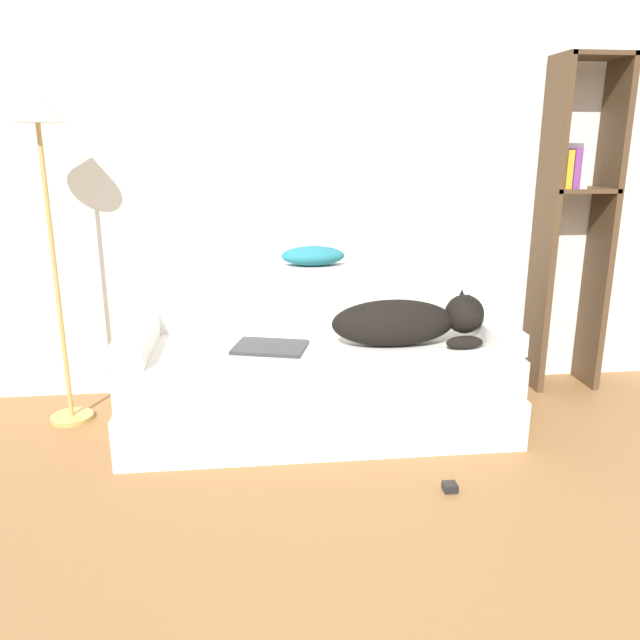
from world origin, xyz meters
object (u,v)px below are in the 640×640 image
(power_adapter, at_px, (450,487))
(couch, at_px, (318,386))
(bookshelf, at_px, (575,213))
(floor_lamp, at_px, (40,145))
(throw_pillow, at_px, (313,256))
(dog, at_px, (408,321))
(laptop, at_px, (270,347))

(power_adapter, bearing_deg, couch, 124.46)
(couch, height_order, bookshelf, bookshelf)
(floor_lamp, bearing_deg, bookshelf, 4.12)
(couch, distance_m, power_adapter, 0.86)
(couch, xyz_separation_m, throw_pillow, (0.01, 0.35, 0.60))
(bookshelf, distance_m, power_adapter, 1.80)
(couch, height_order, dog, dog)
(throw_pillow, xyz_separation_m, bookshelf, (1.48, 0.06, 0.20))
(dog, xyz_separation_m, floor_lamp, (-1.71, 0.27, 0.83))
(laptop, height_order, bookshelf, bookshelf)
(bookshelf, xyz_separation_m, power_adapter, (-1.02, -1.10, -1.00))
(floor_lamp, height_order, power_adapter, floor_lamp)
(throw_pillow, bearing_deg, laptop, -121.99)
(laptop, distance_m, power_adapter, 1.05)
(floor_lamp, distance_m, power_adapter, 2.40)
(couch, bearing_deg, dog, -7.66)
(dog, height_order, power_adapter, dog)
(couch, relative_size, dog, 2.50)
(bookshelf, bearing_deg, laptop, -165.06)
(floor_lamp, relative_size, power_adapter, 29.31)
(dog, relative_size, throw_pillow, 2.24)
(couch, height_order, throw_pillow, throw_pillow)
(couch, relative_size, floor_lamp, 1.14)
(couch, height_order, floor_lamp, floor_lamp)
(laptop, distance_m, floor_lamp, 1.42)
(power_adapter, bearing_deg, dog, 93.45)
(throw_pillow, bearing_deg, floor_lamp, -173.89)
(throw_pillow, bearing_deg, bookshelf, 2.38)
(throw_pillow, relative_size, power_adapter, 5.97)
(throw_pillow, bearing_deg, couch, -92.04)
(laptop, height_order, power_adapter, laptop)
(dog, bearing_deg, floor_lamp, 171.03)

